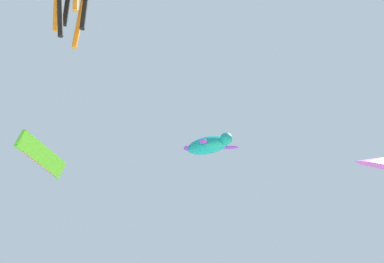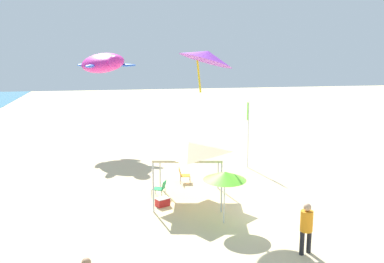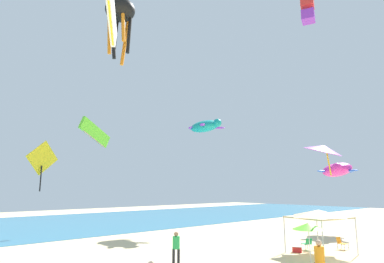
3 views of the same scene
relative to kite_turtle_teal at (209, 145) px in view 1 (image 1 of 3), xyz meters
name	(u,v)px [view 1 (image 1 of 3)]	position (x,y,z in m)	size (l,w,h in m)	color
kite_turtle_teal	(209,145)	(0.00, 0.00, 0.00)	(3.98, 4.42, 1.94)	teal
kite_parafoil_lime	(41,156)	(-10.45, 6.03, -1.23)	(4.41, 2.17, 2.81)	#66D82D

